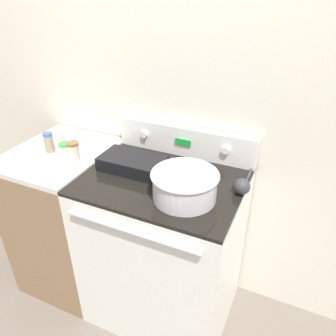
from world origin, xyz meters
The scene contains 11 objects.
kitchen_wall centered at (0.00, 0.66, 1.25)m, with size 8.00×0.05×2.50m.
stove_range centered at (0.00, 0.31, 0.47)m, with size 0.80×0.66×0.94m.
control_panel centered at (0.00, 0.60, 1.03)m, with size 0.80×0.07×0.17m.
side_counter centered at (-0.66, 0.31, 0.48)m, with size 0.53×0.63×0.96m.
mixing_bowl centered at (0.16, 0.21, 1.02)m, with size 0.31×0.31×0.13m.
casserole_dish centered at (-0.19, 0.34, 0.98)m, with size 0.33×0.19×0.07m.
ladle centered at (0.38, 0.36, 0.98)m, with size 0.08×0.27×0.08m.
spice_jar_brown_cap centered at (-0.48, 0.24, 1.02)m, with size 0.06×0.06×0.12m.
spice_jar_green_cap centered at (-0.56, 0.26, 1.00)m, with size 0.06×0.06×0.10m.
spice_jar_white_cap centered at (-0.63, 0.31, 1.01)m, with size 0.06×0.06×0.12m.
spice_jar_blue_cap centered at (-0.70, 0.30, 1.01)m, with size 0.05×0.05×0.11m.
Camera 1 is at (0.60, -0.93, 1.81)m, focal length 35.00 mm.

